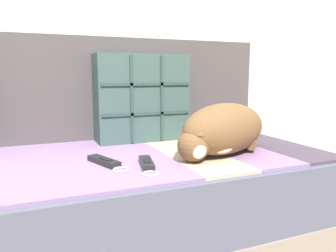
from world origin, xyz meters
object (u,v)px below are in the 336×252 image
sleeping_cat (222,131)px  game_remote_near (105,162)px  game_remote_far (147,164)px  couch (55,217)px  throw_pillow_quilted (142,98)px

sleeping_cat → game_remote_near: sleeping_cat is taller
game_remote_near → game_remote_far: (0.11, -0.07, -0.00)m
sleeping_cat → couch: bearing=163.6°
throw_pillow_quilted → game_remote_near: 0.44m
couch → game_remote_near: bearing=-41.4°
sleeping_cat → throw_pillow_quilted: bearing=116.2°
throw_pillow_quilted → game_remote_near: size_ratio=2.01×
couch → sleeping_cat: size_ratio=4.67×
couch → game_remote_far: 0.40m
game_remote_near → sleeping_cat: bearing=-4.2°
sleeping_cat → game_remote_near: bearing=175.8°
throw_pillow_quilted → sleeping_cat: throw_pillow_quilted is taller
sleeping_cat → game_remote_far: bearing=-171.8°
throw_pillow_quilted → game_remote_far: bearing=-106.5°
couch → throw_pillow_quilted: bearing=26.8°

